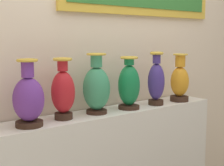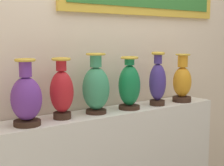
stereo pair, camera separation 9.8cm
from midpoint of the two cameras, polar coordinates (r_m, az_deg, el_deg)
back_wall at (r=2.47m, az=-1.30°, el=6.39°), size 3.74×0.14×2.91m
vase_violet at (r=1.97m, az=-13.22°, el=-2.58°), size 0.18×0.18×0.39m
vase_crimson at (r=2.09m, az=-7.37°, el=-1.41°), size 0.15×0.15×0.39m
vase_jade at (r=2.23m, az=-1.53°, el=-0.79°), size 0.18×0.18×0.41m
vase_emerald at (r=2.37m, az=4.20°, el=-0.40°), size 0.16×0.16×0.38m
vase_indigo at (r=2.53m, az=9.00°, el=0.24°), size 0.13×0.13×0.41m
vase_amber at (r=2.72m, az=13.07°, el=0.23°), size 0.15×0.15×0.39m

